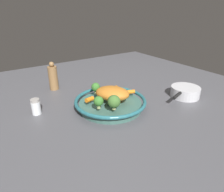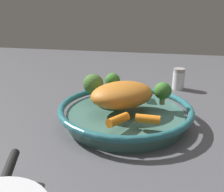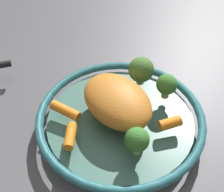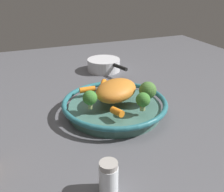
{
  "view_description": "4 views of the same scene",
  "coord_description": "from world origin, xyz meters",
  "views": [
    {
      "loc": [
        -0.73,
        0.48,
        0.46
      ],
      "look_at": [
        -0.02,
        0.0,
        0.07
      ],
      "focal_mm": 32.68,
      "sensor_mm": 36.0,
      "label": 1
    },
    {
      "loc": [
        0.09,
        -0.66,
        0.31
      ],
      "look_at": [
        -0.03,
        -0.03,
        0.08
      ],
      "focal_mm": 45.07,
      "sensor_mm": 36.0,
      "label": 2
    },
    {
      "loc": [
        0.42,
        -0.01,
        0.52
      ],
      "look_at": [
        -0.03,
        -0.02,
        0.07
      ],
      "focal_mm": 50.47,
      "sensor_mm": 36.0,
      "label": 3
    },
    {
      "loc": [
        0.29,
        0.71,
        0.42
      ],
      "look_at": [
        0.02,
        0.03,
        0.08
      ],
      "focal_mm": 42.29,
      "sensor_mm": 36.0,
      "label": 4
    }
  ],
  "objects": [
    {
      "name": "ground_plane",
      "position": [
        0.0,
        0.0,
        0.0
      ],
      "size": [
        1.86,
        1.86,
        0.0
      ],
      "primitive_type": "plane",
      "color": "#4C4C51"
    },
    {
      "name": "serving_bowl",
      "position": [
        0.0,
        0.0,
        0.03
      ],
      "size": [
        0.34,
        0.34,
        0.05
      ],
      "color": "#3D665B",
      "rests_on": "ground_plane"
    },
    {
      "name": "roast_chicken_piece",
      "position": [
        -0.01,
        -0.01,
        0.08
      ],
      "size": [
        0.2,
        0.19,
        0.06
      ],
      "primitive_type": "ellipsoid",
      "rotation": [
        0.0,
        0.0,
        0.62
      ],
      "color": "#BC6D24",
      "rests_on": "serving_bowl"
    },
    {
      "name": "baby_carrot_right",
      "position": [
        0.03,
        0.09,
        0.06
      ],
      "size": [
        0.03,
        0.05,
        0.02
      ],
      "primitive_type": "cylinder",
      "rotation": [
        1.5,
        0.0,
        3.44
      ],
      "color": "orange",
      "rests_on": "serving_bowl"
    },
    {
      "name": "baby_carrot_center",
      "position": [
        -0.0,
        -0.11,
        0.06
      ],
      "size": [
        0.05,
        0.07,
        0.02
      ],
      "primitive_type": "cylinder",
      "rotation": [
        1.5,
        0.0,
        5.79
      ],
      "color": "orange",
      "rests_on": "serving_bowl"
    },
    {
      "name": "baby_carrot_back",
      "position": [
        0.06,
        -0.09,
        0.06
      ],
      "size": [
        0.05,
        0.02,
        0.02
      ],
      "primitive_type": "cylinder",
      "rotation": [
        1.57,
        0.0,
        1.53
      ],
      "color": "orange",
      "rests_on": "serving_bowl"
    },
    {
      "name": "broccoli_floret_mid",
      "position": [
        -0.05,
        0.09,
        0.08
      ],
      "size": [
        0.04,
        0.04,
        0.06
      ],
      "color": "#9AA666",
      "rests_on": "serving_bowl"
    },
    {
      "name": "broccoli_floret_large",
      "position": [
        0.09,
        0.03,
        0.08
      ],
      "size": [
        0.04,
        0.04,
        0.06
      ],
      "color": "#9AA666",
      "rests_on": "serving_bowl"
    },
    {
      "name": "broccoli_floret_small",
      "position": [
        -0.09,
        0.04,
        0.09
      ],
      "size": [
        0.06,
        0.06,
        0.07
      ],
      "color": "tan",
      "rests_on": "serving_bowl"
    },
    {
      "name": "salt_shaker",
      "position": [
        0.14,
        0.31,
        0.04
      ],
      "size": [
        0.04,
        0.04,
        0.07
      ],
      "color": "silver",
      "rests_on": "ground_plane"
    },
    {
      "name": "saucepan",
      "position": [
        -0.11,
        -0.41,
        0.03
      ],
      "size": [
        0.15,
        0.23,
        0.06
      ],
      "color": "silver",
      "rests_on": "ground_plane"
    }
  ]
}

